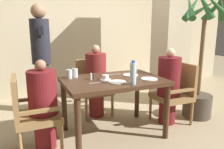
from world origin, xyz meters
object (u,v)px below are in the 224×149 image
Objects in this scene: diner_in_far_chair at (96,80)px; teacup_with_saucer at (106,78)px; plate_main_right at (117,82)px; glass_tall_near at (75,73)px; chair_right_side at (176,91)px; diner_in_right_chair at (169,86)px; chair_left_side at (31,111)px; chair_far_side at (93,85)px; water_bottle at (133,73)px; glass_tall_mid at (69,74)px; diner_in_left_chair at (43,104)px; standing_host at (41,56)px; plate_main_left at (130,75)px; plate_dessert_center at (149,79)px; potted_palm at (200,71)px.

diner_in_far_chair reaches higher than teacup_with_saucer.
glass_tall_near is (-0.39, 0.47, 0.05)m from plate_main_right.
chair_right_side is 0.79× the size of diner_in_right_chair.
chair_left_side is 0.78× the size of diner_in_far_chair.
diner_in_far_chair reaches higher than chair_left_side.
water_bottle is at bearing -85.03° from chair_far_side.
diner_in_right_chair reaches higher than chair_left_side.
diner_in_left_chair is at bearing -145.95° from glass_tall_mid.
teacup_with_saucer is (-0.98, -0.00, 0.21)m from diner_in_right_chair.
standing_host reaches higher than glass_tall_near.
water_bottle is at bearing -49.91° from glass_tall_near.
chair_right_side is at bearing 0.00° from diner_in_right_chair.
diner_in_right_chair is 0.64× the size of standing_host.
plate_main_left is at bearing 4.50° from chair_left_side.
standing_host is at bearing 154.67° from chair_far_side.
diner_in_left_chair is 1.74m from diner_in_right_chair.
diner_in_far_chair reaches higher than chair_right_side.
plate_main_left is at bearing 110.13° from plate_dessert_center.
chair_right_side is 1.09m from plate_main_right.
potted_palm is 1.98m from glass_tall_mid.
diner_in_right_chair reaches higher than diner_in_left_chair.
chair_right_side is 3.16× the size of water_bottle.
potted_palm is at bearing 14.14° from water_bottle.
diner_in_right_chair is at bearing -179.16° from potted_palm.
diner_in_far_chair is at bearing 142.26° from diner_in_right_chair.
potted_palm reaches higher than chair_right_side.
standing_host is 1.53m from plate_main_right.
diner_in_far_chair is at bearing 155.43° from potted_palm.
potted_palm reaches higher than teacup_with_saucer.
plate_main_right is (-0.03, -0.99, 0.28)m from chair_far_side.
plate_main_left is (1.17, 0.10, 0.22)m from diner_in_left_chair.
standing_host is at bearing 104.54° from glass_tall_mid.
diner_in_far_chair is 0.67m from plate_main_left.
chair_far_side is 1.03m from plate_main_right.
teacup_with_saucer is 0.49× the size of water_bottle.
plate_main_right is at bearing 177.58° from plate_dessert_center.
diner_in_left_chair reaches higher than plate_main_right.
diner_in_right_chair reaches higher than chair_far_side.
glass_tall_near is at bearing 130.09° from water_bottle.
diner_in_left_chair is at bearing 168.07° from plate_main_right.
plate_main_left and plate_dessert_center have the same top height.
chair_far_side reaches higher than plate_dessert_center.
plate_main_left is 1.53× the size of teacup_with_saucer.
water_bottle is 2.38× the size of glass_tall_near.
chair_left_side reaches higher than glass_tall_mid.
diner_in_left_chair reaches higher than glass_tall_mid.
diner_in_right_chair reaches higher than glass_tall_near.
water_bottle reaches higher than plate_main_right.
plate_main_right is 0.24m from water_bottle.
water_bottle reaches higher than plate_main_left.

